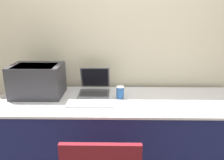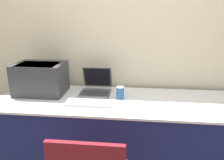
# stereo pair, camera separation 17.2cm
# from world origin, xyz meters

# --- Properties ---
(wall_back) EXTENTS (8.00, 0.05, 2.60)m
(wall_back) POSITION_xyz_m (0.00, 0.78, 1.30)
(wall_back) COLOR beige
(wall_back) RESTS_ON ground_plane
(table) EXTENTS (2.33, 0.72, 0.75)m
(table) POSITION_xyz_m (0.00, 0.35, 0.37)
(table) COLOR #191E51
(table) RESTS_ON ground_plane
(printer) EXTENTS (0.47, 0.34, 0.31)m
(printer) POSITION_xyz_m (-0.79, 0.45, 0.91)
(printer) COLOR #333338
(printer) RESTS_ON table
(laptop_left) EXTENTS (0.30, 0.33, 0.24)m
(laptop_left) POSITION_xyz_m (-0.25, 0.52, 0.80)
(laptop_left) COLOR #4C4C51
(laptop_left) RESTS_ON table
(external_keyboard) EXTENTS (0.40, 0.15, 0.02)m
(external_keyboard) POSITION_xyz_m (-0.27, 0.23, 0.76)
(external_keyboard) COLOR silver
(external_keyboard) RESTS_ON table
(coffee_cup) EXTENTS (0.08, 0.08, 0.12)m
(coffee_cup) POSITION_xyz_m (0.00, 0.39, 0.81)
(coffee_cup) COLOR #285699
(coffee_cup) RESTS_ON table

